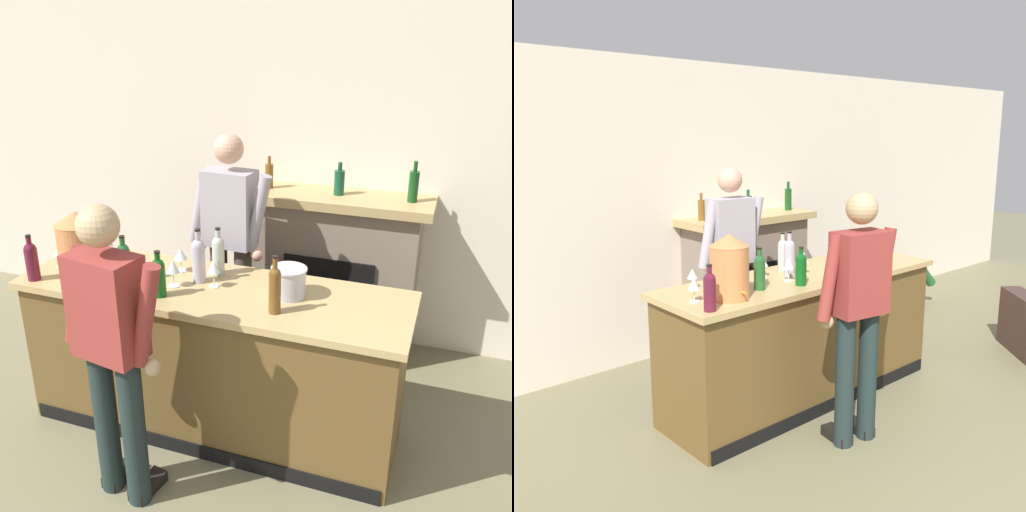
% 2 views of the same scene
% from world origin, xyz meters
% --- Properties ---
extents(wall_back_panel, '(12.00, 0.07, 2.75)m').
position_xyz_m(wall_back_panel, '(0.00, 4.13, 1.38)').
color(wall_back_panel, silver).
rests_on(wall_back_panel, ground_plane).
extents(bar_counter, '(2.43, 0.75, 1.01)m').
position_xyz_m(bar_counter, '(0.03, 2.58, 0.51)').
color(bar_counter, brown).
rests_on(bar_counter, ground_plane).
extents(fireplace_stone, '(1.44, 0.52, 1.60)m').
position_xyz_m(fireplace_stone, '(0.52, 3.87, 0.66)').
color(fireplace_stone, gray).
rests_on(fireplace_stone, ground_plane).
extents(potted_plant_corner, '(0.40, 0.38, 0.68)m').
position_xyz_m(potted_plant_corner, '(2.87, 3.46, 0.30)').
color(potted_plant_corner, '#9B663A').
rests_on(potted_plant_corner, ground_plane).
extents(person_customer, '(0.65, 0.35, 1.73)m').
position_xyz_m(person_customer, '(-0.19, 1.84, 0.96)').
color(person_customer, '#1C2929').
rests_on(person_customer, ground_plane).
extents(person_bartender, '(0.66, 0.32, 1.82)m').
position_xyz_m(person_bartender, '(-0.14, 3.28, 1.01)').
color(person_bartender, '#463B34').
rests_on(person_bartender, ground_plane).
extents(copper_dispenser, '(0.27, 0.30, 0.43)m').
position_xyz_m(copper_dispenser, '(-0.80, 2.44, 1.23)').
color(copper_dispenser, '#D07C45').
rests_on(copper_dispenser, bar_counter).
extents(ice_bucket_steel, '(0.21, 0.21, 0.18)m').
position_xyz_m(ice_bucket_steel, '(0.51, 2.63, 1.10)').
color(ice_bucket_steel, silver).
rests_on(ice_bucket_steel, bar_counter).
extents(wine_bottle_cabernet_heavy, '(0.08, 0.08, 0.35)m').
position_xyz_m(wine_bottle_cabernet_heavy, '(-0.07, 2.63, 1.17)').
color(wine_bottle_cabernet_heavy, '#B0A9BA').
rests_on(wine_bottle_cabernet_heavy, bar_counter).
extents(wine_bottle_port_short, '(0.08, 0.08, 0.30)m').
position_xyz_m(wine_bottle_port_short, '(-1.06, 2.30, 1.15)').
color(wine_bottle_port_short, '#551629').
rests_on(wine_bottle_port_short, bar_counter).
extents(wine_bottle_chardonnay_pale, '(0.08, 0.08, 0.30)m').
position_xyz_m(wine_bottle_chardonnay_pale, '(-0.51, 2.48, 1.15)').
color(wine_bottle_chardonnay_pale, '#205526').
rests_on(wine_bottle_chardonnay_pale, bar_counter).
extents(wine_bottle_merlot_tall, '(0.07, 0.07, 0.34)m').
position_xyz_m(wine_bottle_merlot_tall, '(0.50, 2.40, 1.16)').
color(wine_bottle_merlot_tall, brown).
rests_on(wine_bottle_merlot_tall, bar_counter).
extents(wine_bottle_rose_blush, '(0.08, 0.08, 0.28)m').
position_xyz_m(wine_bottle_rose_blush, '(-0.21, 2.37, 1.14)').
color(wine_bottle_rose_blush, '#0D5217').
rests_on(wine_bottle_rose_blush, bar_counter).
extents(wine_bottle_burgundy_dark, '(0.08, 0.08, 0.31)m').
position_xyz_m(wine_bottle_burgundy_dark, '(-0.01, 2.78, 1.15)').
color(wine_bottle_burgundy_dark, '#B1BCB1').
rests_on(wine_bottle_burgundy_dark, bar_counter).
extents(wine_glass_by_dispenser, '(0.08, 0.08, 0.18)m').
position_xyz_m(wine_glass_by_dispenser, '(0.05, 2.59, 1.14)').
color(wine_glass_by_dispenser, silver).
rests_on(wine_glass_by_dispenser, bar_counter).
extents(wine_glass_front_left, '(0.09, 0.09, 0.16)m').
position_xyz_m(wine_glass_front_left, '(-0.25, 2.74, 1.13)').
color(wine_glass_front_left, silver).
rests_on(wine_glass_front_left, bar_counter).
extents(wine_glass_front_right, '(0.08, 0.08, 0.17)m').
position_xyz_m(wine_glass_front_right, '(-0.19, 2.52, 1.14)').
color(wine_glass_front_right, silver).
rests_on(wine_glass_front_right, bar_counter).
extents(wine_glass_mid_counter, '(0.08, 0.08, 0.15)m').
position_xyz_m(wine_glass_mid_counter, '(-0.85, 2.81, 1.11)').
color(wine_glass_mid_counter, silver).
rests_on(wine_glass_mid_counter, bar_counter).
extents(wine_glass_back_row, '(0.08, 0.08, 0.17)m').
position_xyz_m(wine_glass_back_row, '(-1.03, 2.53, 1.13)').
color(wine_glass_back_row, silver).
rests_on(wine_glass_back_row, bar_counter).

